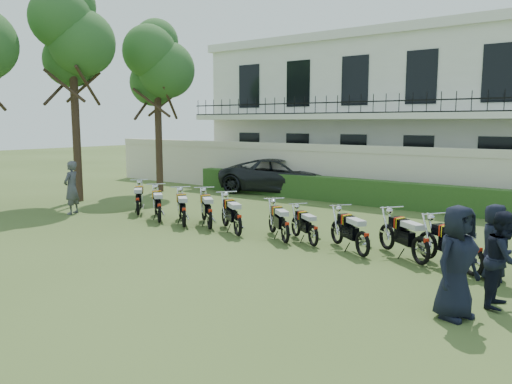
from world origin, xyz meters
The scene contains 21 objects.
ground centered at (0.00, 0.00, 0.00)m, with size 100.00×100.00×0.00m, color #3B5020.
perimeter_wall centered at (0.00, 8.00, 1.17)m, with size 30.00×0.35×2.30m.
hedge centered at (1.00, 7.20, 0.50)m, with size 18.00×0.60×1.00m, color #234819.
building centered at (0.00, 13.96, 3.71)m, with size 20.40×9.60×7.40m.
tree_west_mid centered at (-9.46, 1.00, 6.67)m, with size 3.40×3.20×8.82m.
tree_west_near centered at (-8.96, 5.00, 5.89)m, with size 3.40×3.20×7.90m.
motorcycle_0 centered at (-4.87, 0.22, 0.52)m, with size 1.57×1.48×1.12m.
motorcycle_1 centered at (-3.34, -0.20, 0.52)m, with size 1.69×1.35×1.13m.
motorcycle_2 centered at (-2.17, -0.26, 0.52)m, with size 1.63×1.41×1.12m.
motorcycle_3 centered at (-1.33, -0.01, 0.53)m, with size 1.66×1.44×1.14m.
motorcycle_4 centered at (-0.08, -0.20, 0.52)m, with size 1.74×1.28×1.13m.
motorcycle_5 centered at (1.45, -0.09, 0.49)m, with size 1.54×1.32×1.06m.
motorcycle_6 centered at (2.22, 0.08, 0.45)m, with size 1.50×1.13×0.98m.
motorcycle_7 centered at (3.70, -0.12, 0.50)m, with size 1.67×1.25×1.09m.
motorcycle_8 centered at (5.04, 0.05, 0.53)m, with size 1.74×1.32×1.14m.
motorcycle_9 centered at (6.19, -0.12, 0.52)m, with size 1.80×1.21×1.13m.
suv centered at (-4.05, 7.99, 0.79)m, with size 2.63×5.71×1.59m, color black.
inspector centered at (-7.11, -0.88, 0.95)m, with size 0.69×0.45×1.89m, color #535358.
officer_0 centered at (6.51, -2.63, 0.96)m, with size 0.93×0.61×1.91m, color black.
officer_1 centered at (7.03, -1.60, 0.86)m, with size 0.83×0.65×1.72m, color black.
officer_3 centered at (6.56, -0.04, 0.80)m, with size 0.78×0.51×1.59m, color black.
Camera 1 is at (8.63, -11.00, 3.24)m, focal length 35.00 mm.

